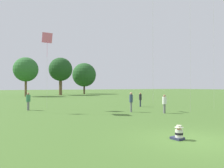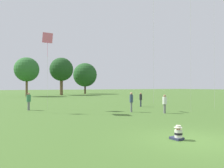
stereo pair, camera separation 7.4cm
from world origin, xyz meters
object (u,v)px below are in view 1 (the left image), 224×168
(kite_2, at_px, (47,40))
(seated_toddler, at_px, (179,133))
(distant_tree_2, at_px, (26,70))
(person_standing_2, at_px, (164,102))
(person_standing_1, at_px, (140,98))
(person_standing_5, at_px, (28,100))
(person_standing_4, at_px, (131,100))
(distant_tree_1, at_px, (61,70))
(distant_tree_0, at_px, (84,75))

(kite_2, bearing_deg, seated_toddler, 140.99)
(kite_2, height_order, distant_tree_2, distant_tree_2)
(seated_toddler, height_order, person_standing_2, person_standing_2)
(person_standing_1, xyz_separation_m, person_standing_5, (-11.31, 1.92, 0.04))
(seated_toddler, relative_size, person_standing_1, 0.40)
(person_standing_4, relative_size, kite_2, 0.23)
(kite_2, distance_m, distant_tree_1, 36.23)
(seated_toddler, distance_m, person_standing_4, 9.93)
(distant_tree_0, bearing_deg, person_standing_4, -105.87)
(person_standing_2, xyz_separation_m, person_standing_4, (-1.97, 2.00, 0.13))
(person_standing_1, xyz_separation_m, person_standing_2, (-1.64, -5.72, -0.02))
(seated_toddler, distance_m, distant_tree_0, 57.68)
(person_standing_5, height_order, distant_tree_1, distant_tree_1)
(person_standing_5, bearing_deg, person_standing_2, 52.35)
(person_standing_2, bearing_deg, distant_tree_0, -58.05)
(distant_tree_0, bearing_deg, distant_tree_1, -147.21)
(person_standing_2, distance_m, distant_tree_1, 42.66)
(person_standing_1, relative_size, person_standing_5, 0.94)
(person_standing_1, distance_m, person_standing_4, 5.19)
(person_standing_2, distance_m, kite_2, 12.41)
(person_standing_5, height_order, kite_2, kite_2)
(person_standing_5, bearing_deg, distant_tree_1, 161.42)
(distant_tree_0, bearing_deg, distant_tree_2, -151.66)
(person_standing_4, xyz_separation_m, distant_tree_2, (-4.47, 36.33, 5.00))
(person_standing_1, xyz_separation_m, person_standing_4, (-3.62, -3.72, 0.11))
(person_standing_4, bearing_deg, kite_2, 93.42)
(person_standing_1, distance_m, distant_tree_2, 33.98)
(seated_toddler, relative_size, distant_tree_1, 0.06)
(person_standing_1, bearing_deg, seated_toddler, -21.63)
(distant_tree_0, xyz_separation_m, distant_tree_1, (-8.60, -5.54, 0.91))
(distant_tree_2, bearing_deg, person_standing_2, -80.46)
(seated_toddler, height_order, distant_tree_2, distant_tree_2)
(person_standing_2, bearing_deg, kite_2, 1.77)
(person_standing_5, height_order, distant_tree_2, distant_tree_2)
(seated_toddler, bearing_deg, person_standing_5, 98.84)
(seated_toddler, height_order, distant_tree_1, distant_tree_1)
(person_standing_5, xyz_separation_m, distant_tree_1, (12.09, 34.56, 5.67))
(seated_toddler, xyz_separation_m, distant_tree_1, (8.04, 49.41, 6.38))
(seated_toddler, xyz_separation_m, kite_2, (-2.38, 14.70, 6.47))
(person_standing_4, distance_m, distant_tree_1, 40.83)
(person_standing_4, xyz_separation_m, kite_2, (-6.02, 5.50, 5.69))
(person_standing_2, xyz_separation_m, distant_tree_2, (-6.44, 38.33, 5.13))
(seated_toddler, bearing_deg, kite_2, 92.77)
(person_standing_5, relative_size, kite_2, 0.22)
(person_standing_5, relative_size, distant_tree_1, 0.17)
(distant_tree_0, bearing_deg, person_standing_2, -103.01)
(kite_2, xyz_separation_m, distant_tree_1, (10.42, 34.70, -0.09))
(distant_tree_2, bearing_deg, kite_2, -92.88)
(seated_toddler, bearing_deg, distant_tree_1, 74.35)
(kite_2, bearing_deg, distant_tree_1, -64.90)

